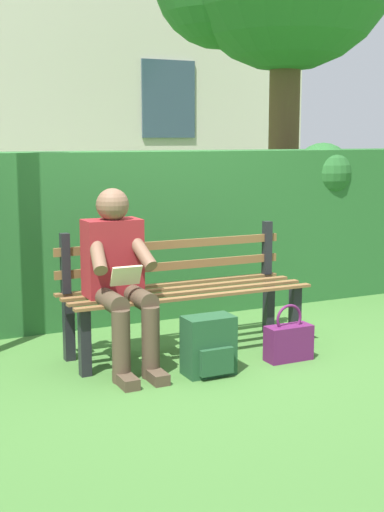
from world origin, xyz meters
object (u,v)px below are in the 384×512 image
person_seated (119,274)px  handbag (289,341)px  park_bench (182,291)px  backpack (209,346)px

person_seated → handbag: 1.26m
park_bench → person_seated: (0.54, 0.17, 0.20)m
handbag → backpack: bearing=2.1°
park_bench → backpack: bearing=82.7°
park_bench → handbag: bearing=135.6°
person_seated → handbag: (-1.10, 0.38, -0.50)m
person_seated → handbag: size_ratio=3.01×
backpack → person_seated: bearing=-40.8°
park_bench → handbag: park_bench is taller
backpack → park_bench: bearing=-97.3°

